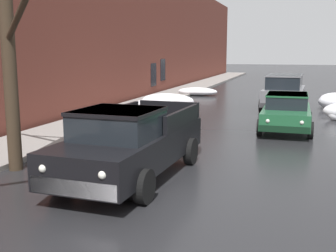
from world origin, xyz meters
The scene contains 9 objects.
left_sidewalk_slab centered at (-5.97, 18.00, 0.07)m, with size 2.50×80.00×0.14m, color gray.
brick_townhouse_facade centered at (-7.72, 18.00, 4.39)m, with size 0.63×80.00×8.78m.
snow_bank_near_corner_left centered at (-4.48, 21.46, 0.37)m, with size 2.90×0.96×0.78m.
snow_bank_mid_block_left centered at (-4.38, 28.17, 0.28)m, with size 2.75×1.23×0.56m.
snow_bank_along_right_kerb centered at (-3.97, 18.48, 0.40)m, with size 2.44×1.00×0.84m.
bare_tree_second_along_sidewalk centered at (-4.48, 8.79, 3.88)m, with size 3.76×3.79×7.26m.
pickup_truck_black_approaching_near_lane centered at (-1.36, 8.94, 0.88)m, with size 2.34×5.47×1.76m.
sedan_green_parked_kerbside_close centered at (1.97, 16.47, 0.75)m, with size 1.95×4.14×1.42m.
suv_grey_parked_kerbside_mid centered at (1.64, 22.58, 0.99)m, with size 2.27×4.52×1.82m.
Camera 1 is at (2.44, -0.16, 3.02)m, focal length 45.23 mm.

